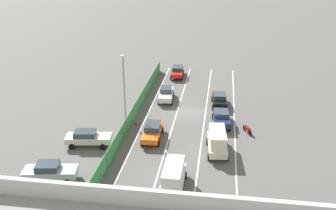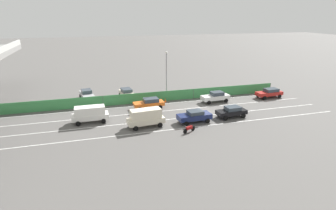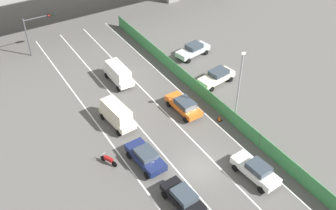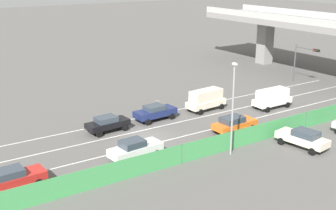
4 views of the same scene
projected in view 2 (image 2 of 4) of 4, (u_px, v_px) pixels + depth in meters
ground_plane at (204, 111)px, 41.42m from camera, size 300.00×300.00×0.00m
lane_line_left_edge at (171, 130)px, 34.83m from camera, size 0.14×49.46×0.01m
lane_line_mid_left at (164, 120)px, 38.04m from camera, size 0.14×49.46×0.01m
lane_line_mid_right at (158, 112)px, 41.25m from camera, size 0.14×49.46×0.01m
lane_line_right_edge at (152, 104)px, 44.47m from camera, size 0.14×49.46×0.01m
green_fence at (150, 97)px, 45.43m from camera, size 0.10×45.56×1.68m
car_van_white at (90, 113)px, 36.82m from camera, size 2.01×4.73×2.21m
car_sedan_red at (270, 93)px, 47.86m from camera, size 2.13×4.71×1.60m
car_sedan_navy at (194, 116)px, 36.95m from camera, size 2.24×4.64×1.62m
car_taxi_orange at (149, 103)px, 42.35m from camera, size 2.09×4.70×1.61m
car_sedan_black at (232, 111)px, 38.76m from camera, size 2.17×4.34×1.56m
car_sedan_white at (216, 97)px, 45.45m from camera, size 2.22×4.77×1.73m
car_van_cream at (146, 117)px, 35.37m from camera, size 2.32×4.84×2.35m
motorcycle at (189, 129)px, 33.96m from camera, size 0.97×1.81×0.93m
parked_sedan_cream at (127, 93)px, 47.44m from camera, size 4.84×2.49×1.67m
parked_wagon_silver at (87, 94)px, 46.78m from camera, size 4.91×2.61×1.69m
street_lamp at (166, 71)px, 45.70m from camera, size 0.60×0.36×8.05m
traffic_cone at (165, 100)px, 45.54m from camera, size 0.47×0.47×0.67m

